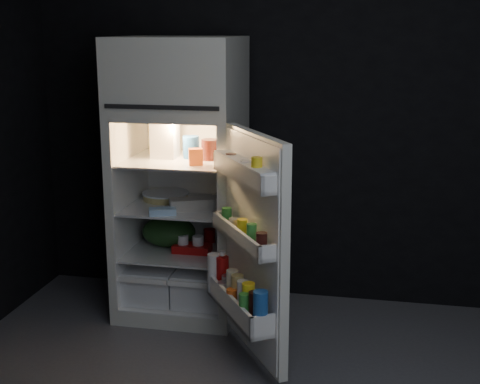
% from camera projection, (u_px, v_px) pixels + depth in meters
% --- Properties ---
extents(wall_back, '(4.00, 0.00, 2.70)m').
position_uv_depth(wall_back, '(329.00, 103.00, 4.37)').
color(wall_back, black).
rests_on(wall_back, ground).
extents(wall_front, '(4.00, 0.00, 2.70)m').
position_uv_depth(wall_front, '(181.00, 324.00, 1.13)').
color(wall_front, black).
rests_on(wall_front, ground).
extents(refrigerator, '(0.76, 0.71, 1.78)m').
position_uv_depth(refrigerator, '(181.00, 168.00, 4.28)').
color(refrigerator, silver).
rests_on(refrigerator, ground).
extents(fridge_door, '(0.55, 0.71, 1.22)m').
position_uv_depth(fridge_door, '(250.00, 250.00, 3.57)').
color(fridge_door, silver).
rests_on(fridge_door, ground).
extents(milk_jug, '(0.16, 0.16, 0.24)m').
position_uv_depth(milk_jug, '(165.00, 139.00, 4.24)').
color(milk_jug, white).
rests_on(milk_jug, refrigerator).
extents(mayo_jar, '(0.13, 0.13, 0.14)m').
position_uv_depth(mayo_jar, '(191.00, 147.00, 4.23)').
color(mayo_jar, '#1C4D98').
rests_on(mayo_jar, refrigerator).
extents(jam_jar, '(0.13, 0.13, 0.13)m').
position_uv_depth(jam_jar, '(210.00, 150.00, 4.17)').
color(jam_jar, black).
rests_on(jam_jar, refrigerator).
extents(amber_bottle, '(0.09, 0.09, 0.22)m').
position_uv_depth(amber_bottle, '(155.00, 137.00, 4.36)').
color(amber_bottle, gold).
rests_on(amber_bottle, refrigerator).
extents(small_carton, '(0.10, 0.09, 0.10)m').
position_uv_depth(small_carton, '(196.00, 157.00, 4.02)').
color(small_carton, '#CE5318').
rests_on(small_carton, refrigerator).
extents(egg_carton, '(0.33, 0.23, 0.07)m').
position_uv_depth(egg_carton, '(194.00, 204.00, 4.18)').
color(egg_carton, '#9B968D').
rests_on(egg_carton, refrigerator).
extents(pie, '(0.37, 0.37, 0.04)m').
position_uv_depth(pie, '(166.00, 197.00, 4.41)').
color(pie, tan).
rests_on(pie, refrigerator).
extents(flat_package, '(0.18, 0.13, 0.04)m').
position_uv_depth(flat_package, '(163.00, 211.00, 4.06)').
color(flat_package, '#8DB3DA').
rests_on(flat_package, refrigerator).
extents(wrapped_pkg, '(0.15, 0.13, 0.05)m').
position_uv_depth(wrapped_pkg, '(223.00, 198.00, 4.35)').
color(wrapped_pkg, beige).
rests_on(wrapped_pkg, refrigerator).
extents(produce_bag, '(0.36, 0.31, 0.20)m').
position_uv_depth(produce_bag, '(169.00, 231.00, 4.41)').
color(produce_bag, '#193815').
rests_on(produce_bag, refrigerator).
extents(yogurt_tray, '(0.24, 0.13, 0.05)m').
position_uv_depth(yogurt_tray, '(192.00, 248.00, 4.30)').
color(yogurt_tray, '#AE0F0E').
rests_on(yogurt_tray, refrigerator).
extents(small_can_red, '(0.09, 0.09, 0.09)m').
position_uv_depth(small_can_red, '(210.00, 236.00, 4.49)').
color(small_can_red, '#AE0F0E').
rests_on(small_can_red, refrigerator).
extents(small_can_silver, '(0.07, 0.07, 0.09)m').
position_uv_depth(small_can_silver, '(226.00, 240.00, 4.40)').
color(small_can_silver, '#B5B4B9').
rests_on(small_can_silver, refrigerator).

